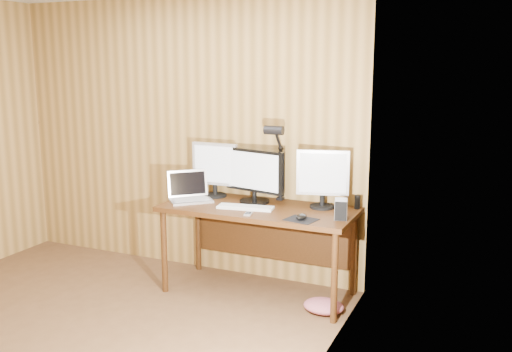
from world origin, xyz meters
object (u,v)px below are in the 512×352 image
Objects in this scene: desk_lamp at (277,152)px; desk at (262,219)px; mouse at (301,217)px; speaker at (357,202)px; hard_drive at (341,209)px; monitor_right at (323,177)px; monitor_center at (254,175)px; monitor_left at (215,168)px; phone at (248,214)px; keyboard at (245,207)px; laptop at (190,193)px.

desk is at bearing -121.59° from desk_lamp.
desk_lamp is at bearing 155.12° from mouse.
speaker reaches higher than mouse.
speaker is (0.76, 0.20, 0.18)m from desk.
hard_drive is at bearing -96.94° from speaker.
monitor_right is 4.10× the size of mouse.
monitor_center is 0.82× the size of desk_lamp.
monitor_left is 0.72m from phone.
keyboard is (0.02, -0.22, -0.23)m from monitor_center.
desk_lamp is at bearing 140.98° from hard_drive.
monitor_left reaches higher than hard_drive.
laptop is at bearing 149.71° from phone.
monitor_center is 0.27m from desk_lamp.
monitor_right is (0.49, 0.11, 0.38)m from desk.
phone is at bearing -101.53° from desk_lamp.
desk is 3.37× the size of keyboard.
hard_drive reaches higher than desk.
monitor_right is 1.09× the size of laptop.
laptop reaches higher than desk.
speaker reaches higher than keyboard.
desk_lamp reaches higher than monitor_right.
desk is 0.63m from monitor_right.
phone is (0.12, -0.38, -0.23)m from monitor_center.
monitor_center is 3.69× the size of hard_drive.
desk is at bearing -34.43° from laptop.
monitor_right is at bearing -162.24° from speaker.
monitor_right is 1.16m from laptop.
monitor_right reaches higher than desk.
phone is at bearing -151.83° from mouse.
desk_lamp is at bearing 63.67° from desk.
monitor_left is at bearing 12.96° from laptop.
hard_drive reaches higher than speaker.
keyboard is at bearing 166.64° from hard_drive.
keyboard is 0.55m from mouse.
laptop is (-0.55, -0.15, -0.18)m from monitor_center.
keyboard is (0.42, -0.27, -0.25)m from monitor_left.
laptop reaches higher than phone.
monitor_center is at bearing -27.18° from laptop.
hard_drive is (0.71, -0.15, 0.20)m from desk.
keyboard is at bearing -169.69° from mouse.
laptop is (-0.14, -0.21, -0.20)m from monitor_left.
monitor_right reaches higher than monitor_center.
hard_drive is (1.36, -0.05, 0.01)m from laptop.
hard_drive reaches higher than mouse.
monitor_center is 0.31m from keyboard.
mouse is at bearing -20.39° from monitor_center.
desk_lamp reaches higher than monitor_center.
keyboard is at bearing -32.64° from monitor_left.
monitor_left is 1.06m from mouse.
desk_lamp reaches higher than hard_drive.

